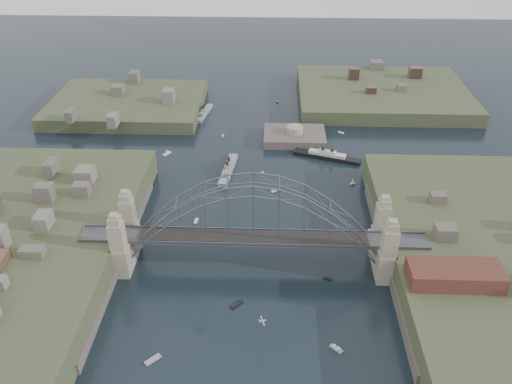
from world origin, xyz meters
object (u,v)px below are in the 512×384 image
object	(u,v)px
wharf_shed	(455,275)
fort_island	(294,141)
bridge	(253,224)
ocean_liner	(327,156)
naval_cruiser_near	(228,169)
naval_cruiser_far	(204,113)

from	to	relation	value
wharf_shed	fort_island	bearing A→B (deg)	110.85
bridge	ocean_liner	size ratio (longest dim) A/B	3.69
bridge	fort_island	distance (m)	72.14
wharf_shed	naval_cruiser_near	distance (m)	81.21
fort_island	naval_cruiser_far	bearing A→B (deg)	148.90
bridge	naval_cruiser_far	xyz separation A→B (m)	(-23.36, 91.33, -11.42)
wharf_shed	ocean_liner	world-z (taller)	wharf_shed
bridge	ocean_liner	world-z (taller)	bridge
naval_cruiser_near	ocean_liner	world-z (taller)	naval_cruiser_near
wharf_shed	bridge	bearing A→B (deg)	162.35
bridge	wharf_shed	size ratio (longest dim) A/B	4.20
bridge	naval_cruiser_far	world-z (taller)	bridge
bridge	ocean_liner	bearing A→B (deg)	68.09
wharf_shed	ocean_liner	xyz separation A→B (m)	(-21.33, 70.39, -9.12)
fort_island	bridge	bearing A→B (deg)	-99.73
naval_cruiser_near	naval_cruiser_far	distance (m)	47.31
naval_cruiser_near	ocean_liner	xyz separation A→B (m)	(32.73, 10.46, -0.09)
naval_cruiser_near	naval_cruiser_far	xyz separation A→B (m)	(-13.30, 45.40, -0.06)
ocean_liner	bridge	bearing A→B (deg)	-111.91
naval_cruiser_far	bridge	bearing A→B (deg)	-75.66
naval_cruiser_near	ocean_liner	bearing A→B (deg)	17.72
fort_island	naval_cruiser_far	xyz separation A→B (m)	(-35.36, 21.33, 1.25)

